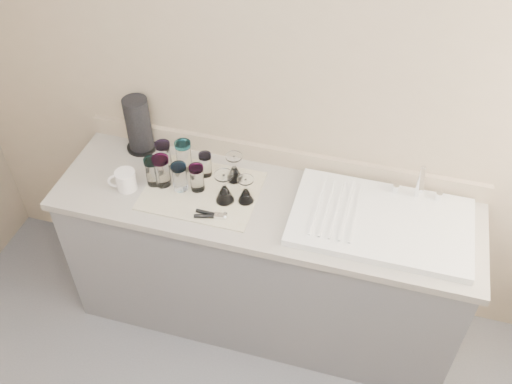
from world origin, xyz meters
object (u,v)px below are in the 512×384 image
(tumbler_blue, at_px, (180,177))
(goblet_back_left, at_px, (234,171))
(sink_unit, at_px, (382,221))
(goblet_front_right, at_px, (246,193))
(tumbler_teal, at_px, (164,155))
(goblet_front_left, at_px, (225,192))
(paper_towel_roll, at_px, (139,125))
(tumbler_purple, at_px, (205,164))
(tumbler_lavender, at_px, (197,178))
(can_opener, at_px, (211,215))
(white_mug, at_px, (125,180))
(tumbler_cyan, at_px, (184,156))
(tumbler_magenta, at_px, (162,171))
(tumbler_extra, at_px, (153,171))

(tumbler_blue, bearing_deg, goblet_back_left, 30.56)
(sink_unit, relative_size, goblet_front_right, 5.90)
(tumbler_teal, height_order, goblet_front_left, goblet_front_left)
(paper_towel_roll, bearing_deg, tumbler_purple, -16.34)
(goblet_front_right, bearing_deg, sink_unit, 2.64)
(tumbler_purple, height_order, goblet_back_left, goblet_back_left)
(sink_unit, height_order, tumbler_lavender, sink_unit)
(tumbler_lavender, height_order, goblet_back_left, goblet_back_left)
(tumbler_purple, xyz_separation_m, goblet_front_right, (0.25, -0.13, -0.02))
(tumbler_lavender, distance_m, can_opener, 0.21)
(goblet_front_right, relative_size, white_mug, 0.93)
(tumbler_purple, bearing_deg, goblet_back_left, 2.53)
(tumbler_cyan, relative_size, tumbler_purple, 1.27)
(goblet_back_left, bearing_deg, tumbler_purple, -177.47)
(tumbler_magenta, bearing_deg, can_opener, -26.87)
(tumbler_teal, height_order, goblet_front_right, tumbler_teal)
(sink_unit, height_order, paper_towel_roll, paper_towel_roll)
(goblet_back_left, xyz_separation_m, goblet_front_right, (0.10, -0.13, -0.00))
(tumbler_blue, xyz_separation_m, tumbler_extra, (-0.14, 0.00, 0.00))
(tumbler_blue, xyz_separation_m, goblet_back_left, (0.23, 0.14, -0.02))
(tumbler_lavender, relative_size, can_opener, 0.92)
(can_opener, bearing_deg, sink_unit, 12.91)
(tumbler_cyan, relative_size, tumbler_magenta, 1.00)
(tumbler_blue, bearing_deg, white_mug, -166.47)
(goblet_front_right, height_order, paper_towel_roll, paper_towel_roll)
(tumbler_blue, xyz_separation_m, white_mug, (-0.26, -0.06, -0.03))
(sink_unit, height_order, tumbler_blue, sink_unit)
(tumbler_purple, relative_size, goblet_front_right, 0.93)
(tumbler_cyan, bearing_deg, tumbler_blue, -76.72)
(sink_unit, distance_m, tumbler_cyan, 1.01)
(tumbler_extra, bearing_deg, goblet_back_left, 20.06)
(sink_unit, height_order, tumbler_extra, sink_unit)
(tumbler_magenta, xyz_separation_m, white_mug, (-0.17, -0.07, -0.04))
(tumbler_teal, relative_size, tumbler_extra, 1.01)
(tumbler_purple, relative_size, paper_towel_roll, 0.42)
(goblet_front_right, bearing_deg, tumbler_magenta, 179.21)
(tumbler_purple, bearing_deg, tumbler_magenta, -146.03)
(tumbler_cyan, bearing_deg, can_opener, -50.37)
(sink_unit, relative_size, tumbler_magenta, 5.02)
(tumbler_blue, xyz_separation_m, paper_towel_roll, (-0.32, 0.25, 0.07))
(tumbler_teal, bearing_deg, goblet_back_left, 1.43)
(tumbler_cyan, bearing_deg, goblet_front_left, -31.80)
(can_opener, height_order, paper_towel_roll, paper_towel_roll)
(goblet_back_left, xyz_separation_m, white_mug, (-0.49, -0.20, -0.01))
(tumbler_extra, relative_size, goblet_front_left, 0.92)
(tumbler_lavender, xyz_separation_m, paper_towel_roll, (-0.40, 0.23, 0.07))
(tumbler_purple, height_order, tumbler_blue, tumbler_blue)
(can_opener, relative_size, white_mug, 1.02)
(tumbler_magenta, relative_size, white_mug, 1.09)
(tumbler_lavender, distance_m, white_mug, 0.35)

